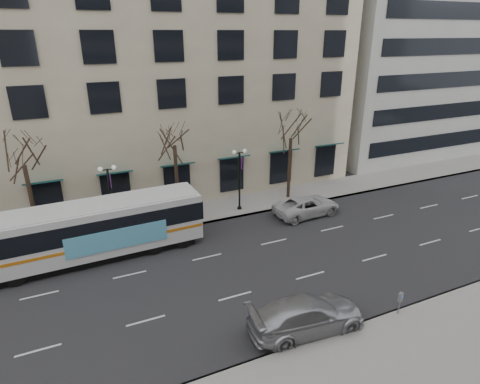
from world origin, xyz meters
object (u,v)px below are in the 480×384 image
tree_far_left (21,151)px  tree_far_mid (174,133)px  lamp_post_right (240,177)px  city_bus (97,229)px  lamp_post_left (111,196)px  white_pickup (307,206)px  pay_station (400,299)px  silver_car (307,315)px  tree_far_right (291,127)px

tree_far_left → tree_far_mid: tree_far_mid is taller
tree_far_left → lamp_post_right: bearing=-2.3°
tree_far_mid → city_bus: tree_far_mid is taller
lamp_post_left → tree_far_left: bearing=173.2°
white_pickup → pay_station: bearing=165.4°
pay_station → silver_car: bearing=144.6°
lamp_post_right → white_pickup: 5.89m
tree_far_mid → lamp_post_left: (-4.99, -0.60, -3.96)m
tree_far_left → white_pickup: tree_far_left is taller
city_bus → tree_far_mid: bearing=26.7°
white_pickup → pay_station: (-2.53, -12.53, 0.28)m
tree_far_right → white_pickup: bearing=-96.4°
tree_far_right → pay_station: 17.23m
city_bus → white_pickup: bearing=-2.2°
tree_far_mid → tree_far_left: bearing=-180.0°
lamp_post_left → pay_station: lamp_post_left is taller
tree_far_mid → city_bus: 8.74m
tree_far_mid → white_pickup: bearing=-20.4°
lamp_post_left → city_bus: bearing=-115.6°
lamp_post_left → city_bus: size_ratio=0.38×
tree_far_mid → silver_car: 16.31m
tree_far_left → tree_far_mid: 10.00m
silver_car → pay_station: bearing=-98.0°
lamp_post_left → city_bus: 3.31m
tree_far_left → lamp_post_right: tree_far_left is taller
city_bus → silver_car: size_ratio=2.33×
tree_far_right → lamp_post_left: 15.40m
tree_far_mid → silver_car: size_ratio=1.44×
lamp_post_left → silver_car: bearing=-63.6°
lamp_post_right → lamp_post_left: bearing=180.0°
tree_far_mid → tree_far_right: 10.01m
white_pickup → city_bus: bearing=86.5°
city_bus → silver_car: city_bus is taller
lamp_post_right → white_pickup: size_ratio=0.94×
tree_far_mid → tree_far_right: tree_far_mid is taller
tree_far_left → tree_far_right: (20.00, 0.00, -0.28)m
lamp_post_left → lamp_post_right: 10.00m
tree_far_mid → tree_far_right: (10.00, -0.00, -0.48)m
tree_far_right → silver_car: tree_far_right is taller
lamp_post_left → silver_car: size_ratio=0.88×
lamp_post_right → white_pickup: (4.59, -2.97, -2.18)m
tree_far_right → pay_station: (-2.93, -16.10, -5.37)m
lamp_post_right → white_pickup: lamp_post_right is taller
lamp_post_right → pay_station: (2.06, -15.50, -1.89)m
white_pickup → pay_station: 12.79m
tree_far_right → pay_station: bearing=-100.3°
silver_car → pay_station: size_ratio=4.76×
pay_station → city_bus: bearing=114.0°
tree_far_left → pay_station: (17.07, -16.10, -5.65)m
lamp_post_right → pay_station: lamp_post_right is taller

